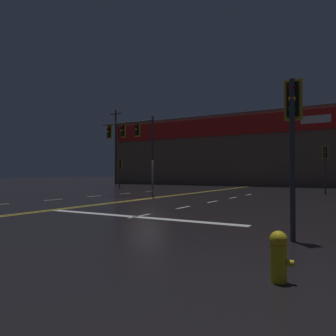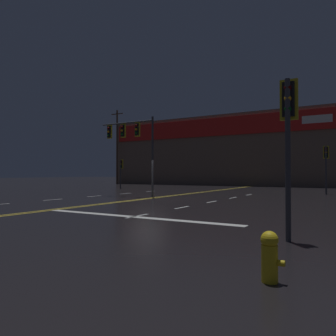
% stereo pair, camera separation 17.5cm
% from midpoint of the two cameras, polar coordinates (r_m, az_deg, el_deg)
% --- Properties ---
extents(ground_plane, '(200.00, 200.00, 0.00)m').
position_cam_midpoint_polar(ground_plane, '(20.98, -3.50, -5.36)').
color(ground_plane, black).
extents(road_markings, '(13.31, 60.00, 0.01)m').
position_cam_midpoint_polar(road_markings, '(19.46, -3.75, -5.70)').
color(road_markings, gold).
rests_on(road_markings, ground).
extents(traffic_signal_median, '(4.45, 0.36, 5.46)m').
position_cam_midpoint_polar(traffic_signal_median, '(23.27, -6.46, 5.62)').
color(traffic_signal_median, '#38383D').
rests_on(traffic_signal_median, ground).
extents(traffic_signal_corner_northwest, '(0.42, 0.36, 3.12)m').
position_cam_midpoint_polar(traffic_signal_corner_northwest, '(35.68, -8.04, 0.13)').
color(traffic_signal_corner_northwest, '#38383D').
rests_on(traffic_signal_corner_northwest, ground).
extents(traffic_signal_corner_southeast, '(0.42, 0.36, 3.90)m').
position_cam_midpoint_polar(traffic_signal_corner_southeast, '(8.51, 20.80, 7.59)').
color(traffic_signal_corner_southeast, '#38383D').
rests_on(traffic_signal_corner_southeast, ground).
extents(traffic_signal_corner_northeast, '(0.42, 0.36, 3.74)m').
position_cam_midpoint_polar(traffic_signal_corner_northeast, '(28.03, 25.98, 1.47)').
color(traffic_signal_corner_northeast, '#38383D').
rests_on(traffic_signal_corner_northeast, ground).
extents(fire_hydrant, '(0.35, 0.26, 0.76)m').
position_cam_midpoint_polar(fire_hydrant, '(5.27, 18.23, -14.22)').
color(fire_hydrant, gold).
rests_on(fire_hydrant, ground).
extents(building_backdrop, '(43.15, 10.23, 9.47)m').
position_cam_midpoint_polar(building_backdrop, '(47.37, 16.16, 2.88)').
color(building_backdrop, brown).
rests_on(building_backdrop, ground).
extents(utility_pole_row, '(45.11, 0.26, 12.64)m').
position_cam_midpoint_polar(utility_pole_row, '(41.57, 15.99, 5.50)').
color(utility_pole_row, '#4C3828').
rests_on(utility_pole_row, ground).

